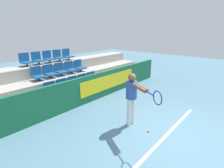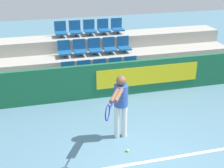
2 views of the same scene
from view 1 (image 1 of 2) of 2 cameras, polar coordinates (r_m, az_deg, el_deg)
name	(u,v)px [view 1 (image 1 of 2)]	position (r m, az deg, el deg)	size (l,w,h in m)	color
ground_plane	(177,139)	(5.01, 20.34, -16.55)	(30.00, 30.00, 0.00)	slate
court_baseline	(166,135)	(5.08, 17.35, -15.63)	(4.04, 0.08, 0.01)	white
barrier_wall	(86,90)	(6.63, -8.59, -1.94)	(9.89, 0.14, 1.06)	#19603D
bleacher_tier_front	(77,95)	(7.10, -11.40, -3.47)	(9.49, 0.87, 0.43)	#ADA89E
bleacher_tier_middle	(64,85)	(7.70, -15.50, -0.40)	(9.49, 0.87, 0.87)	#ADA89E
bleacher_tier_back	(52,77)	(8.35, -18.98, 2.21)	(9.49, 0.87, 1.30)	#ADA89E
stadium_chair_0	(51,90)	(6.53, -19.17, -1.98)	(0.40, 0.45, 0.51)	#333333
stadium_chair_1	(64,87)	(6.77, -15.55, -0.94)	(0.40, 0.45, 0.51)	#333333
stadium_chair_2	(74,84)	(7.05, -12.20, 0.03)	(0.40, 0.45, 0.51)	#333333
stadium_chair_3	(84,81)	(7.35, -9.10, 0.92)	(0.40, 0.45, 0.51)	#333333
stadium_chair_4	(93,79)	(7.67, -6.26, 1.74)	(0.40, 0.45, 0.51)	#333333
stadium_chair_5	(38,75)	(7.15, -23.08, 2.86)	(0.40, 0.45, 0.51)	#333333
stadium_chair_6	(50,72)	(7.38, -19.63, 3.67)	(0.40, 0.45, 0.51)	#333333
stadium_chair_7	(61,70)	(7.63, -16.39, 4.41)	(0.40, 0.45, 0.51)	#333333
stadium_chair_8	(71,68)	(7.90, -13.36, 5.09)	(0.40, 0.45, 0.51)	#333333
stadium_chair_9	(80,66)	(8.20, -10.54, 5.70)	(0.40, 0.45, 0.51)	#333333
stadium_chair_10	(26,61)	(7.84, -26.36, 6.88)	(0.40, 0.45, 0.51)	#333333
stadium_chair_11	(38,59)	(8.05, -23.09, 7.53)	(0.40, 0.45, 0.51)	#333333
stadium_chair_12	(49,58)	(8.28, -20.00, 8.11)	(0.40, 0.45, 0.51)	#333333
stadium_chair_13	(59,56)	(8.54, -17.07, 8.65)	(0.40, 0.45, 0.51)	#333333
stadium_chair_14	(68,55)	(8.81, -14.31, 9.13)	(0.40, 0.45, 0.51)	#333333
tennis_player	(133,95)	(4.91, 6.75, -3.47)	(0.82, 1.37, 1.56)	silver
tennis_ball	(149,131)	(5.09, 11.86, -14.73)	(0.07, 0.07, 0.07)	#CCDB33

